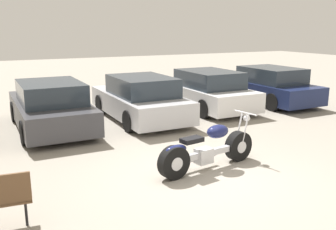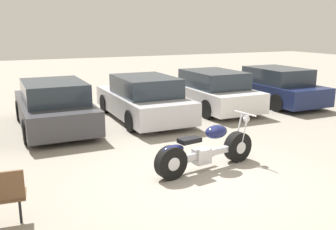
% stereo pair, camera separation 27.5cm
% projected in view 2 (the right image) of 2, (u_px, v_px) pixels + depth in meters
% --- Properties ---
extents(ground_plane, '(60.00, 60.00, 0.00)m').
position_uv_depth(ground_plane, '(205.00, 179.00, 7.14)').
color(ground_plane, gray).
extents(motorcycle, '(2.38, 0.76, 1.05)m').
position_uv_depth(motorcycle, '(205.00, 150.00, 7.51)').
color(motorcycle, black).
rests_on(motorcycle, ground_plane).
extents(parked_car_dark_grey, '(1.90, 4.31, 1.37)m').
position_uv_depth(parked_car_dark_grey, '(54.00, 106.00, 10.64)').
color(parked_car_dark_grey, '#3D3D42').
rests_on(parked_car_dark_grey, ground_plane).
extents(parked_car_silver, '(1.90, 4.31, 1.37)m').
position_uv_depth(parked_car_silver, '(143.00, 99.00, 11.68)').
color(parked_car_silver, '#BCBCC1').
rests_on(parked_car_silver, ground_plane).
extents(parked_car_white, '(1.90, 4.31, 1.37)m').
position_uv_depth(parked_car_white, '(210.00, 91.00, 13.16)').
color(parked_car_white, white).
rests_on(parked_car_white, ground_plane).
extents(parked_car_navy, '(1.90, 4.31, 1.37)m').
position_uv_depth(parked_car_navy, '(273.00, 86.00, 14.15)').
color(parked_car_navy, '#19234C').
rests_on(parked_car_navy, ground_plane).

